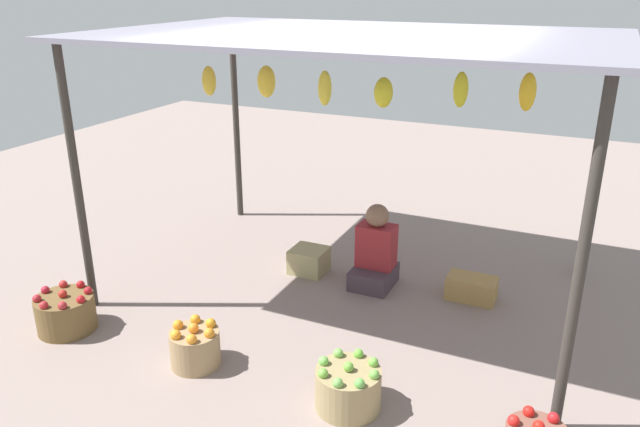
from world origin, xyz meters
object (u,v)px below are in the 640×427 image
object	(u,v)px
vendor_person	(375,255)
basket_green_apples	(348,387)
basket_red_apples	(66,312)
wooden_crate_near_vendor	(309,260)
wooden_crate_stacked_rear	(471,288)
basket_oranges	(195,347)

from	to	relation	value
vendor_person	basket_green_apples	xyz separation A→B (m)	(0.44, -1.73, -0.15)
basket_red_apples	wooden_crate_near_vendor	distance (m)	2.21
basket_red_apples	wooden_crate_stacked_rear	bearing A→B (deg)	33.19
wooden_crate_near_vendor	wooden_crate_stacked_rear	world-z (taller)	wooden_crate_near_vendor
basket_oranges	wooden_crate_near_vendor	bearing A→B (deg)	87.05
wooden_crate_near_vendor	wooden_crate_stacked_rear	size ratio (longest dim) A/B	0.78
wooden_crate_near_vendor	vendor_person	bearing A→B (deg)	1.45
basket_oranges	wooden_crate_stacked_rear	size ratio (longest dim) A/B	0.86
basket_red_apples	wooden_crate_near_vendor	size ratio (longest dim) A/B	1.39
vendor_person	basket_oranges	bearing A→B (deg)	-113.32
basket_red_apples	basket_oranges	world-z (taller)	basket_red_apples
basket_oranges	basket_red_apples	bearing A→B (deg)	-178.72
vendor_person	basket_green_apples	size ratio (longest dim) A/B	1.79
vendor_person	wooden_crate_stacked_rear	distance (m)	0.90
vendor_person	wooden_crate_stacked_rear	world-z (taller)	vendor_person
vendor_person	basket_oranges	xyz separation A→B (m)	(-0.76, -1.75, -0.15)
basket_green_apples	wooden_crate_near_vendor	bearing A→B (deg)	122.87
basket_oranges	wooden_crate_stacked_rear	xyz separation A→B (m)	(1.63, 1.84, -0.05)
wooden_crate_near_vendor	wooden_crate_stacked_rear	xyz separation A→B (m)	(1.54, 0.11, -0.01)
basket_red_apples	basket_green_apples	bearing A→B (deg)	1.13
basket_red_apples	wooden_crate_near_vendor	bearing A→B (deg)	53.16
vendor_person	wooden_crate_stacked_rear	size ratio (longest dim) A/B	1.83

